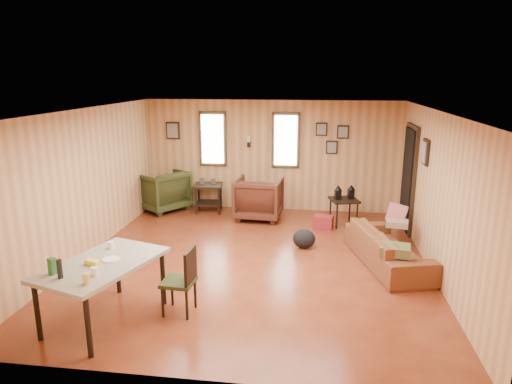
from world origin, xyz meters
TOP-DOWN VIEW (x-y plane):
  - room at (0.17, 0.27)m, footprint 5.54×6.04m
  - sofa at (2.13, 0.15)m, footprint 1.05×2.02m
  - recliner_brown at (-0.19, 2.26)m, footprint 0.98×0.92m
  - recliner_green at (-2.38, 2.58)m, footprint 1.27×1.28m
  - end_table at (-1.34, 2.60)m, footprint 0.65×0.60m
  - side_table at (1.54, 2.07)m, footprint 0.64×0.64m
  - cooler at (1.14, 1.77)m, footprint 0.40×0.32m
  - backpack at (0.80, 0.69)m, footprint 0.40×0.31m
  - sofa_pillows at (2.25, 0.25)m, footprint 0.69×1.83m
  - dining_table at (-1.52, -2.06)m, footprint 1.31×1.70m
  - dining_chair at (-0.62, -1.74)m, footprint 0.41×0.41m

SIDE VIEW (x-z plane):
  - cooler at x=1.14m, z-range 0.00..0.26m
  - backpack at x=0.80m, z-range 0.00..0.34m
  - sofa at x=2.13m, z-range 0.00..0.76m
  - end_table at x=-1.34m, z-range 0.05..0.80m
  - recliner_brown at x=-0.19m, z-range 0.00..0.95m
  - dining_chair at x=-0.62m, z-range 0.05..0.91m
  - recliner_green at x=-2.38m, z-range 0.00..0.97m
  - sofa_pillows at x=2.25m, z-range 0.32..0.69m
  - side_table at x=1.54m, z-range 0.15..0.97m
  - dining_table at x=-1.52m, z-range 0.20..1.19m
  - room at x=0.17m, z-range -0.02..2.43m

